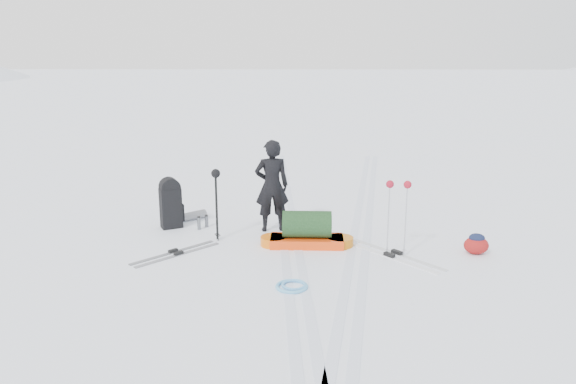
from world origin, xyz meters
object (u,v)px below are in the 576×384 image
(pulk_sled, at_px, (307,233))
(ski_poles_black, at_px, (216,182))
(expedition_rucksack, at_px, (174,204))
(skier, at_px, (272,186))

(pulk_sled, relative_size, ski_poles_black, 1.25)
(pulk_sled, relative_size, expedition_rucksack, 1.64)
(skier, xyz_separation_m, expedition_rucksack, (-1.90, 0.20, -0.41))
(expedition_rucksack, distance_m, ski_poles_black, 1.38)
(skier, xyz_separation_m, ski_poles_black, (-0.95, -0.58, 0.20))
(ski_poles_black, bearing_deg, pulk_sled, 3.23)
(pulk_sled, xyz_separation_m, ski_poles_black, (-1.60, 0.26, 0.83))
(skier, height_order, expedition_rucksack, skier)
(pulk_sled, bearing_deg, expedition_rucksack, 158.19)
(skier, relative_size, ski_poles_black, 1.33)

